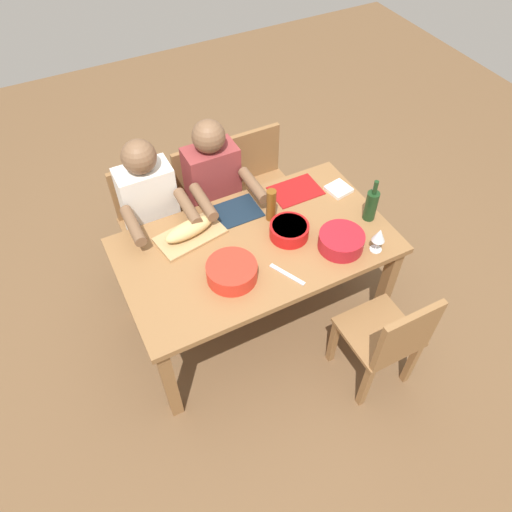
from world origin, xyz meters
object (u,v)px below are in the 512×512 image
object	(u,v)px
dining_table	(256,254)
serving_bowl_greens	(341,240)
diner_far_center	(215,190)
serving_bowl_pasta	(232,271)
chair_near_right	(389,338)
chair_far_right	(261,179)
diner_far_left	(152,211)
cutting_board	(190,236)
chair_far_left	(148,217)
wine_glass	(379,236)
chair_far_center	(207,197)
serving_bowl_fruit	(289,230)
wine_bottle	(371,205)
napkin_stack	(339,189)
bread_loaf	(189,229)
beer_bottle	(271,205)

from	to	relation	value
dining_table	serving_bowl_greens	xyz separation A→B (m)	(0.43, -0.25, 0.15)
diner_far_center	serving_bowl_pasta	bearing A→B (deg)	-107.12
serving_bowl_greens	chair_near_right	bearing A→B (deg)	-88.26
dining_table	diner_far_center	world-z (taller)	diner_far_center
chair_far_right	diner_far_left	bearing A→B (deg)	-168.31
chair_far_right	cutting_board	size ratio (longest dim) A/B	2.12
chair_near_right	serving_bowl_pasta	xyz separation A→B (m)	(-0.68, 0.61, 0.31)
chair_far_left	wine_glass	bearing A→B (deg)	-47.51
chair_far_center	serving_bowl_fruit	bearing A→B (deg)	-75.78
chair_far_right	wine_bottle	bearing A→B (deg)	-73.03
chair_far_center	cutting_board	size ratio (longest dim) A/B	2.12
diner_far_center	serving_bowl_greens	xyz separation A→B (m)	(0.43, -0.84, 0.10)
napkin_stack	diner_far_center	bearing A→B (deg)	148.80
dining_table	serving_bowl_fruit	bearing A→B (deg)	-8.60
bread_loaf	beer_bottle	distance (m)	0.51
chair_far_right	serving_bowl_fruit	size ratio (longest dim) A/B	3.62
diner_far_left	cutting_board	bearing A→B (deg)	-71.76
bread_loaf	wine_bottle	bearing A→B (deg)	-18.68
chair_far_center	serving_bowl_fruit	size ratio (longest dim) A/B	3.62
diner_far_center	wine_glass	world-z (taller)	diner_far_center
diner_far_center	beer_bottle	world-z (taller)	diner_far_center
diner_far_left	chair_far_left	bearing A→B (deg)	90.00
dining_table	chair_far_left	bearing A→B (deg)	119.68
serving_bowl_pasta	napkin_stack	world-z (taller)	serving_bowl_pasta
dining_table	serving_bowl_greens	world-z (taller)	serving_bowl_greens
serving_bowl_fruit	cutting_board	size ratio (longest dim) A/B	0.59
chair_far_left	serving_bowl_fruit	distance (m)	1.08
chair_far_left	wine_glass	distance (m)	1.59
dining_table	chair_far_center	size ratio (longest dim) A/B	1.90
chair_far_right	chair_far_left	world-z (taller)	same
serving_bowl_fruit	serving_bowl_pasta	xyz separation A→B (m)	(-0.44, -0.13, 0.01)
serving_bowl_fruit	beer_bottle	world-z (taller)	beer_bottle
wine_bottle	napkin_stack	size ratio (longest dim) A/B	2.07
cutting_board	wine_bottle	distance (m)	1.10
cutting_board	beer_bottle	distance (m)	0.52
serving_bowl_greens	bread_loaf	bearing A→B (deg)	147.56
diner_far_center	chair_near_right	world-z (taller)	diner_far_center
serving_bowl_fruit	bread_loaf	xyz separation A→B (m)	(-0.53, 0.26, 0.02)
chair_far_left	chair_far_center	xyz separation A→B (m)	(0.44, 0.00, 0.00)
cutting_board	wine_glass	xyz separation A→B (m)	(0.92, -0.59, 0.11)
chair_far_right	chair_near_right	world-z (taller)	same
chair_near_right	cutting_board	distance (m)	1.29
diner_far_center	beer_bottle	xyz separation A→B (m)	(0.18, -0.45, 0.15)
chair_far_center	bread_loaf	bearing A→B (deg)	-120.51
wine_glass	serving_bowl_pasta	bearing A→B (deg)	166.81
serving_bowl_pasta	chair_near_right	bearing A→B (deg)	-42.14
serving_bowl_greens	beer_bottle	bearing A→B (deg)	122.12
serving_bowl_fruit	serving_bowl_greens	world-z (taller)	serving_bowl_greens
serving_bowl_greens	wine_glass	world-z (taller)	wine_glass
chair_near_right	beer_bottle	world-z (taller)	beer_bottle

